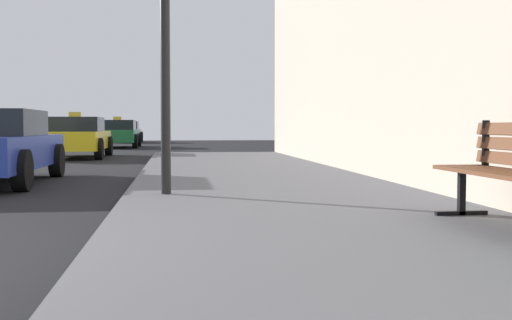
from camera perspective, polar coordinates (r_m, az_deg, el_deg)
name	(u,v)px	position (r m, az deg, el deg)	size (l,w,h in m)	color
sidewalk	(361,249)	(4.85, 9.36, -7.81)	(4.00, 32.00, 0.15)	#5B5B60
car_yellow	(74,137)	(20.77, -15.89, 1.99)	(2.05, 4.35, 1.43)	yellow
car_green	(117,133)	(30.30, -12.28, 2.33)	(2.03, 4.53, 1.43)	#196638
car_white	(125,132)	(39.66, -11.62, 2.49)	(2.01, 4.43, 1.27)	white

